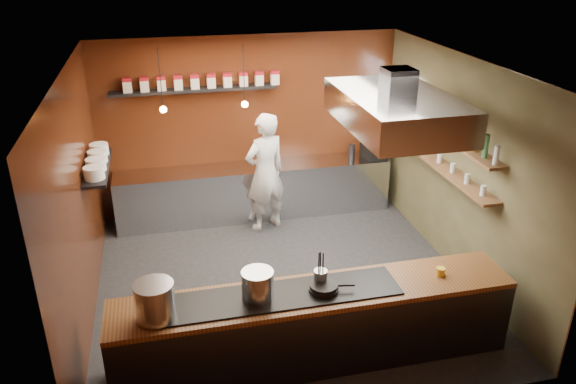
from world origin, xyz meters
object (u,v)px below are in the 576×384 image
object	(u,v)px
extractor_hood	(396,110)
espresso_machine	(374,147)
stockpot_large	(155,301)
chef	(265,173)
stockpot_small	(258,285)

from	to	relation	value
extractor_hood	espresso_machine	bearing A→B (deg)	72.43
extractor_hood	stockpot_large	xyz separation A→B (m)	(-2.97, -1.30, -1.37)
espresso_machine	chef	world-z (taller)	chef
extractor_hood	stockpot_small	bearing A→B (deg)	-148.06
extractor_hood	espresso_machine	size ratio (longest dim) A/B	5.47
espresso_machine	stockpot_small	bearing A→B (deg)	-140.20
extractor_hood	espresso_machine	xyz separation A→B (m)	(0.80, 2.53, -1.42)
stockpot_large	stockpot_small	size ratio (longest dim) A/B	1.17
stockpot_large	espresso_machine	size ratio (longest dim) A/B	1.08
stockpot_large	chef	distance (m)	3.80
stockpot_large	chef	size ratio (longest dim) A/B	0.20
extractor_hood	espresso_machine	world-z (taller)	extractor_hood
extractor_hood	stockpot_large	distance (m)	3.52
stockpot_small	chef	bearing A→B (deg)	77.63
chef	stockpot_large	bearing A→B (deg)	39.55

